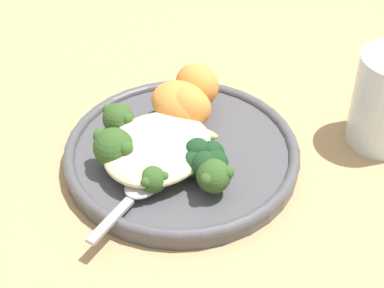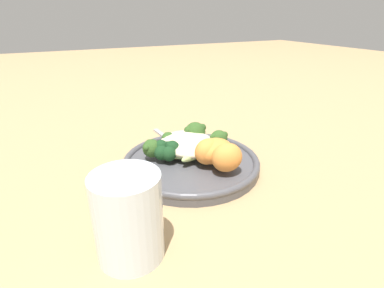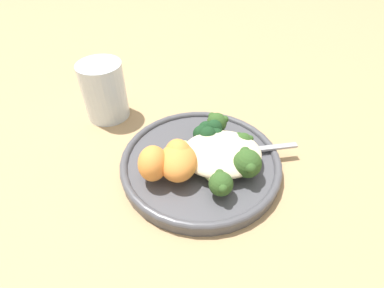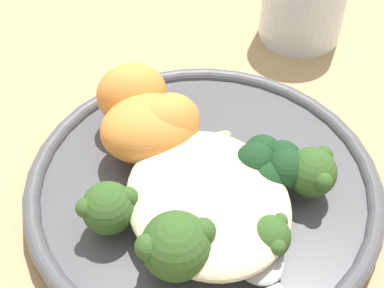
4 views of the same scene
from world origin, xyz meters
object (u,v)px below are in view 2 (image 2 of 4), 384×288
(sweet_potato_chunk_1, at_px, (215,151))
(water_glass, at_px, (128,217))
(broccoli_stalk_3, at_px, (161,150))
(broccoli_stalk_1, at_px, (195,135))
(kale_tuft, at_px, (166,150))
(broccoli_stalk_0, at_px, (210,144))
(sweet_potato_chunk_0, at_px, (208,151))
(broccoli_stalk_2, at_px, (175,143))
(sweet_potato_chunk_2, at_px, (227,157))
(spoon, at_px, (171,140))
(plate, at_px, (191,162))
(quinoa_mound, at_px, (190,143))

(sweet_potato_chunk_1, xyz_separation_m, water_glass, (0.12, -0.18, 0.01))
(water_glass, bearing_deg, sweet_potato_chunk_1, 123.52)
(sweet_potato_chunk_1, bearing_deg, broccoli_stalk_3, -128.29)
(broccoli_stalk_1, bearing_deg, kale_tuft, 142.74)
(broccoli_stalk_0, distance_m, sweet_potato_chunk_1, 0.05)
(broccoli_stalk_3, distance_m, sweet_potato_chunk_0, 0.09)
(broccoli_stalk_1, bearing_deg, broccoli_stalk_2, 124.27)
(sweet_potato_chunk_0, bearing_deg, sweet_potato_chunk_2, 21.76)
(broccoli_stalk_0, relative_size, sweet_potato_chunk_2, 2.36)
(sweet_potato_chunk_2, xyz_separation_m, kale_tuft, (-0.09, -0.07, -0.01))
(spoon, bearing_deg, kale_tuft, 146.68)
(broccoli_stalk_3, distance_m, sweet_potato_chunk_2, 0.12)
(plate, height_order, broccoli_stalk_1, broccoli_stalk_1)
(kale_tuft, bearing_deg, water_glass, -33.50)
(broccoli_stalk_2, height_order, sweet_potato_chunk_0, sweet_potato_chunk_0)
(sweet_potato_chunk_0, distance_m, sweet_potato_chunk_2, 0.04)
(broccoli_stalk_1, height_order, sweet_potato_chunk_0, sweet_potato_chunk_0)
(broccoli_stalk_2, bearing_deg, broccoli_stalk_3, 110.61)
(broccoli_stalk_2, bearing_deg, broccoli_stalk_1, -95.99)
(broccoli_stalk_0, height_order, spoon, broccoli_stalk_0)
(quinoa_mound, bearing_deg, kale_tuft, -77.63)
(broccoli_stalk_0, xyz_separation_m, broccoli_stalk_3, (-0.02, -0.09, 0.00))
(water_glass, bearing_deg, broccoli_stalk_2, 144.72)
(broccoli_stalk_2, bearing_deg, water_glass, 132.49)
(broccoli_stalk_1, height_order, kale_tuft, broccoli_stalk_1)
(quinoa_mound, distance_m, broccoli_stalk_1, 0.03)
(sweet_potato_chunk_1, xyz_separation_m, sweet_potato_chunk_2, (0.03, 0.00, 0.00))
(sweet_potato_chunk_0, height_order, spoon, sweet_potato_chunk_0)
(quinoa_mound, height_order, water_glass, water_glass)
(sweet_potato_chunk_1, distance_m, spoon, 0.12)
(sweet_potato_chunk_2, relative_size, water_glass, 0.49)
(sweet_potato_chunk_1, relative_size, spoon, 0.62)
(sweet_potato_chunk_0, distance_m, sweet_potato_chunk_1, 0.01)
(kale_tuft, bearing_deg, sweet_potato_chunk_1, 51.59)
(kale_tuft, bearing_deg, quinoa_mound, 102.37)
(water_glass, bearing_deg, plate, 135.18)
(spoon, bearing_deg, quinoa_mound, -163.14)
(kale_tuft, bearing_deg, broccoli_stalk_2, 135.66)
(broccoli_stalk_1, distance_m, kale_tuft, 0.08)
(broccoli_stalk_3, bearing_deg, plate, -171.51)
(plate, height_order, kale_tuft, kale_tuft)
(kale_tuft, bearing_deg, broccoli_stalk_0, 82.81)
(plate, relative_size, water_glass, 2.34)
(broccoli_stalk_0, distance_m, sweet_potato_chunk_2, 0.08)
(kale_tuft, relative_size, spoon, 0.44)
(quinoa_mound, xyz_separation_m, broccoli_stalk_2, (-0.02, -0.02, -0.00))
(broccoli_stalk_3, distance_m, kale_tuft, 0.01)
(spoon, bearing_deg, sweet_potato_chunk_2, -170.17)
(sweet_potato_chunk_2, bearing_deg, broccoli_stalk_2, -160.87)
(quinoa_mound, height_order, broccoli_stalk_2, quinoa_mound)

